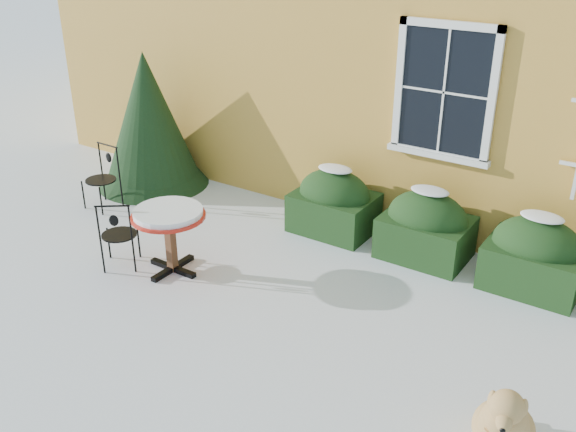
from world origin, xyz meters
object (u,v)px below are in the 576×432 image
Objects in this scene: evergreen_shrub at (150,133)px; bistro_table at (169,220)px; dog at (504,425)px; patio_chair_near at (118,234)px; patio_chair_far at (103,177)px.

evergreen_shrub is 2.81m from bistro_table.
bistro_table reaches higher than dog.
evergreen_shrub reaches higher than patio_chair_near.
dog is at bearing -9.80° from bistro_table.
patio_chair_far is 6.42m from dog.
bistro_table is at bearing -41.16° from evergreen_shrub.
bistro_table is 4.22m from dog.
patio_chair_near is at bearing 164.86° from dog.
evergreen_shrub is 2.40× the size of bistro_table.
patio_chair_far is (-1.51, 1.10, 0.01)m from patio_chair_near.
patio_chair_far is (-2.09, 0.83, -0.21)m from bistro_table.
patio_chair_near is 1.87m from patio_chair_far.
evergreen_shrub is 2.28× the size of patio_chair_far.
dog is at bearing -13.01° from patio_chair_far.
evergreen_shrub is 6.78m from dog.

